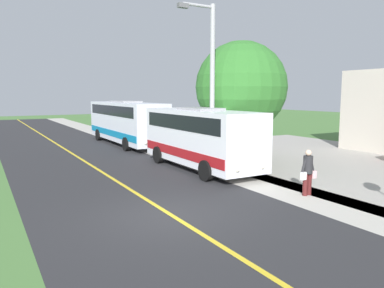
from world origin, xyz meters
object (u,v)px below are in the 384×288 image
object	(u,v)px
shuttle_bus_front	(200,135)
pedestrian_with_bags	(308,171)
tree_curbside	(241,87)
street_light_pole	(210,80)
transit_bus_rear	(126,121)

from	to	relation	value
shuttle_bus_front	pedestrian_with_bags	world-z (taller)	shuttle_bus_front
shuttle_bus_front	pedestrian_with_bags	size ratio (longest dim) A/B	4.70
pedestrian_with_bags	tree_curbside	distance (m)	7.74
shuttle_bus_front	street_light_pole	size ratio (longest dim) A/B	1.00
transit_bus_rear	shuttle_bus_front	bearing A→B (deg)	89.94
street_light_pole	tree_curbside	bearing A→B (deg)	-160.99
transit_bus_rear	tree_curbside	world-z (taller)	tree_curbside
tree_curbside	pedestrian_with_bags	bearing A→B (deg)	72.91
tree_curbside	transit_bus_rear	bearing A→B (deg)	-73.63
street_light_pole	tree_curbside	distance (m)	2.69
shuttle_bus_front	tree_curbside	size ratio (longest dim) A/B	1.22
street_light_pole	tree_curbside	xyz separation A→B (m)	(-2.52, -0.87, -0.31)
pedestrian_with_bags	tree_curbside	size ratio (longest dim) A/B	0.26
transit_bus_rear	tree_curbside	distance (m)	10.62
street_light_pole	shuttle_bus_front	bearing A→B (deg)	-30.38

